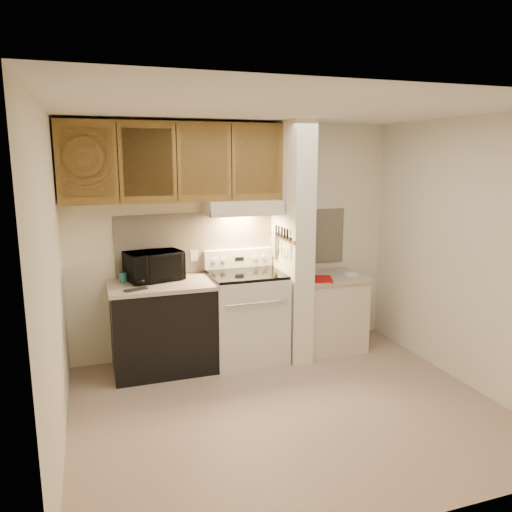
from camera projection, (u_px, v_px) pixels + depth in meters
name	position (u px, v px, depth m)	size (l,w,h in m)	color
floor	(287.00, 408.00, 4.31)	(3.60, 3.60, 0.00)	tan
ceiling	(291.00, 109.00, 3.82)	(3.60, 3.60, 0.00)	white
wall_back	(237.00, 239.00, 5.46)	(3.60, 0.02, 2.50)	#F3EBCD
wall_left	(52.00, 285.00, 3.50)	(0.02, 3.00, 2.50)	#F3EBCD
wall_right	(468.00, 254.00, 4.64)	(0.02, 3.00, 2.50)	#F3EBCD
backsplash	(237.00, 241.00, 5.45)	(2.60, 0.02, 0.63)	beige
range_body	(246.00, 318.00, 5.30)	(0.76, 0.65, 0.92)	silver
oven_window	(256.00, 323.00, 4.99)	(0.50, 0.01, 0.30)	black
oven_handle	(257.00, 303.00, 4.92)	(0.02, 0.02, 0.65)	silver
cooktop	(246.00, 274.00, 5.20)	(0.74, 0.64, 0.03)	black
range_backguard	(238.00, 258.00, 5.44)	(0.76, 0.08, 0.20)	silver
range_display	(239.00, 259.00, 5.41)	(0.10, 0.01, 0.04)	black
range_knob_left_outer	(214.00, 261.00, 5.31)	(0.05, 0.05, 0.02)	silver
range_knob_left_inner	(223.00, 260.00, 5.35)	(0.05, 0.05, 0.02)	silver
range_knob_right_inner	(255.00, 258.00, 5.46)	(0.05, 0.05, 0.02)	silver
range_knob_right_outer	(264.00, 257.00, 5.49)	(0.05, 0.05, 0.02)	silver
dishwasher_front	(163.00, 328.00, 5.03)	(1.00, 0.63, 0.87)	black
left_countertop	(161.00, 285.00, 4.94)	(1.04, 0.67, 0.04)	#B9A997
spoon_rest	(136.00, 289.00, 4.67)	(0.22, 0.07, 0.02)	black
teal_jar	(124.00, 277.00, 4.97)	(0.09, 0.09, 0.10)	#276465
outlet	(194.00, 256.00, 5.32)	(0.08, 0.01, 0.12)	beige
microwave	(154.00, 266.00, 5.02)	(0.54, 0.36, 0.30)	black
partition_pillar	(292.00, 242.00, 5.30)	(0.22, 0.70, 2.50)	white
pillar_trim	(282.00, 238.00, 5.25)	(0.01, 0.70, 0.04)	brown
knife_strip	(283.00, 237.00, 5.20)	(0.02, 0.42, 0.04)	black
knife_blade_a	(288.00, 249.00, 5.06)	(0.01, 0.04, 0.16)	silver
knife_handle_a	(287.00, 234.00, 5.05)	(0.02, 0.02, 0.10)	black
knife_blade_b	(285.00, 248.00, 5.14)	(0.01, 0.04, 0.18)	silver
knife_handle_b	(285.00, 233.00, 5.12)	(0.02, 0.02, 0.10)	black
knife_blade_c	(282.00, 248.00, 5.22)	(0.01, 0.04, 0.20)	silver
knife_handle_c	(282.00, 232.00, 5.19)	(0.02, 0.02, 0.10)	black
knife_blade_d	(280.00, 245.00, 5.28)	(0.01, 0.04, 0.16)	silver
knife_handle_d	(279.00, 231.00, 5.27)	(0.02, 0.02, 0.10)	black
knife_blade_e	(277.00, 245.00, 5.36)	(0.01, 0.04, 0.18)	silver
knife_handle_e	(276.00, 230.00, 5.35)	(0.02, 0.02, 0.10)	black
oven_mitt	(275.00, 245.00, 5.42)	(0.03, 0.11, 0.25)	gray
right_cab_base	(329.00, 314.00, 5.61)	(0.70, 0.60, 0.81)	beige
right_countertop	(330.00, 277.00, 5.52)	(0.74, 0.64, 0.04)	#B9A997
red_folder	(321.00, 279.00, 5.32)	(0.23, 0.31, 0.01)	#B30F0C
white_box	(351.00, 274.00, 5.49)	(0.13, 0.09, 0.04)	white
range_hood	(242.00, 207.00, 5.18)	(0.78, 0.44, 0.15)	beige
hood_lip	(249.00, 213.00, 5.00)	(0.78, 0.04, 0.06)	beige
upper_cabinets	(174.00, 162.00, 4.92)	(2.18, 0.33, 0.77)	brown
cab_door_a	(87.00, 163.00, 4.51)	(0.46, 0.01, 0.63)	brown
cab_gap_a	(118.00, 163.00, 4.60)	(0.01, 0.01, 0.73)	black
cab_door_b	(148.00, 162.00, 4.68)	(0.46, 0.01, 0.63)	brown
cab_gap_b	(177.00, 162.00, 4.77)	(0.01, 0.01, 0.73)	black
cab_door_c	(205.00, 162.00, 4.86)	(0.46, 0.01, 0.63)	brown
cab_gap_c	(232.00, 162.00, 4.94)	(0.01, 0.01, 0.73)	black
cab_door_d	(258.00, 162.00, 5.03)	(0.46, 0.01, 0.63)	brown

